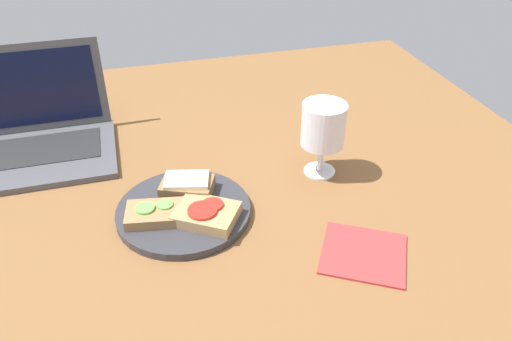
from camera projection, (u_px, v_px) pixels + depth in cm
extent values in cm
cube|color=brown|center=(228.00, 213.00, 90.61)|extent=(140.00, 140.00, 3.00)
cylinder|color=#333338|center=(184.00, 213.00, 87.26)|extent=(23.52, 23.52, 1.49)
cube|color=#937047|center=(156.00, 214.00, 84.38)|extent=(11.04, 8.01, 1.87)
cylinder|color=#6BB74C|center=(165.00, 204.00, 84.71)|extent=(2.79, 2.79, 0.32)
cylinder|color=#6BB74C|center=(145.00, 208.00, 83.80)|extent=(3.29, 3.29, 0.43)
cube|color=#A88456|center=(206.00, 214.00, 84.13)|extent=(12.83, 12.12, 2.05)
cylinder|color=red|center=(213.00, 204.00, 84.27)|extent=(3.63, 3.63, 0.46)
cylinder|color=red|center=(202.00, 210.00, 82.94)|extent=(4.98, 4.98, 0.48)
cube|color=brown|center=(187.00, 187.00, 90.24)|extent=(10.91, 9.35, 2.39)
cube|color=#F4EAB7|center=(187.00, 180.00, 89.35)|extent=(8.87, 7.06, 0.76)
cylinder|color=white|center=(319.00, 171.00, 98.85)|extent=(6.18, 6.18, 0.40)
cylinder|color=white|center=(321.00, 157.00, 96.99)|extent=(1.04, 1.04, 6.16)
cylinder|color=white|center=(323.00, 125.00, 92.90)|extent=(8.36, 8.36, 8.30)
cylinder|color=white|center=(323.00, 129.00, 93.46)|extent=(7.69, 7.69, 6.32)
cube|color=#4C4C51|center=(31.00, 159.00, 101.67)|extent=(33.87, 22.15, 1.30)
cube|color=#232326|center=(31.00, 151.00, 102.84)|extent=(27.77, 12.18, 0.16)
cube|color=#4C4C51|center=(24.00, 89.00, 105.84)|extent=(33.19, 3.46, 18.90)
cube|color=black|center=(24.00, 90.00, 105.44)|extent=(29.80, 2.40, 15.81)
cube|color=#B23333|center=(364.00, 254.00, 79.60)|extent=(17.57, 17.27, 0.40)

